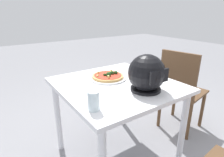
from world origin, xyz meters
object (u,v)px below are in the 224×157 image
Objects in this scene: drinking_glass at (94,101)px; motorcycle_helmet at (147,74)px; pizza at (108,76)px; chair_side at (180,88)px; dining_table at (116,94)px.

motorcycle_helmet is at bearing -174.96° from drinking_glass.
pizza is 1.00× the size of motorcycle_helmet.
chair_side is at bearing 168.69° from pizza.
motorcycle_helmet is 0.81m from chair_side.
dining_table is 0.34m from motorcycle_helmet.
dining_table is 7.74× the size of drinking_glass.
drinking_glass is at bearing 5.04° from motorcycle_helmet.
dining_table is 3.44× the size of pizza.
chair_side is (-0.71, -0.20, -0.34)m from motorcycle_helmet.
motorcycle_helmet is at bearing 111.37° from dining_table.
drinking_glass is 1.21m from chair_side.
pizza is 0.29× the size of chair_side.
pizza is 0.85m from chair_side.
motorcycle_helmet reaches higher than drinking_glass.
dining_table is at bearing -2.43° from chair_side.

